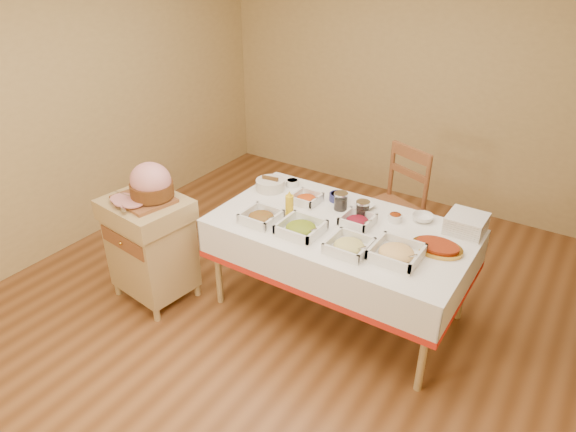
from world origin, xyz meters
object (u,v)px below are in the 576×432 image
(bread_basket, at_px, (270,184))
(plate_stack, at_px, (466,223))
(dining_table, at_px, (340,244))
(preserve_jar_right, at_px, (363,210))
(brass_platter, at_px, (437,247))
(dining_chair, at_px, (393,207))
(preserve_jar_left, at_px, (341,202))
(ham_on_board, at_px, (150,185))
(mustard_bottle, at_px, (289,204))
(butcher_cart, at_px, (151,243))

(bread_basket, xyz_separation_m, plate_stack, (1.51, 0.20, 0.02))
(dining_table, xyz_separation_m, preserve_jar_right, (0.07, 0.18, 0.22))
(dining_table, relative_size, preserve_jar_right, 14.13)
(preserve_jar_right, bearing_deg, brass_platter, -11.93)
(dining_chair, xyz_separation_m, preserve_jar_left, (-0.16, -0.67, 0.29))
(bread_basket, relative_size, brass_platter, 0.70)
(ham_on_board, distance_m, bread_basket, 0.96)
(dining_chair, xyz_separation_m, preserve_jar_right, (0.03, -0.69, 0.29))
(preserve_jar_left, distance_m, preserve_jar_right, 0.19)
(dining_table, xyz_separation_m, mustard_bottle, (-0.39, -0.07, 0.25))
(dining_chair, distance_m, brass_platter, 1.07)
(dining_table, relative_size, dining_chair, 1.77)
(dining_chair, relative_size, mustard_bottle, 5.38)
(preserve_jar_right, relative_size, bread_basket, 0.55)
(ham_on_board, height_order, plate_stack, ham_on_board)
(butcher_cart, distance_m, preserve_jar_left, 1.49)
(bread_basket, bearing_deg, mustard_bottle, -36.82)
(preserve_jar_left, bearing_deg, mustard_bottle, -134.44)
(preserve_jar_left, bearing_deg, preserve_jar_right, -7.51)
(dining_table, height_order, mustard_bottle, mustard_bottle)
(dining_table, bearing_deg, mustard_bottle, -169.81)
(bread_basket, bearing_deg, preserve_jar_right, -0.96)
(butcher_cart, xyz_separation_m, plate_stack, (2.07, 1.02, 0.34))
(preserve_jar_left, bearing_deg, plate_stack, 11.91)
(mustard_bottle, relative_size, bread_basket, 0.82)
(plate_stack, xyz_separation_m, brass_platter, (-0.08, -0.34, -0.04))
(dining_chair, xyz_separation_m, brass_platter, (0.63, -0.82, 0.25))
(dining_table, height_order, preserve_jar_left, preserve_jar_left)
(butcher_cart, relative_size, brass_platter, 2.56)
(ham_on_board, xyz_separation_m, bread_basket, (0.51, 0.79, -0.18))
(butcher_cart, bearing_deg, plate_stack, 26.31)
(butcher_cart, relative_size, bread_basket, 3.67)
(preserve_jar_right, bearing_deg, bread_basket, 179.04)
(butcher_cart, xyz_separation_m, preserve_jar_right, (1.38, 0.81, 0.33))
(mustard_bottle, height_order, plate_stack, mustard_bottle)
(dining_chair, distance_m, plate_stack, 0.91)
(dining_chair, height_order, ham_on_board, ham_on_board)
(dining_chair, relative_size, brass_platter, 3.08)
(ham_on_board, bearing_deg, butcher_cart, -141.94)
(butcher_cart, xyz_separation_m, mustard_bottle, (0.91, 0.56, 0.36))
(plate_stack, bearing_deg, dining_table, -152.57)
(butcher_cart, xyz_separation_m, dining_chair, (1.35, 1.51, 0.04))
(preserve_jar_left, bearing_deg, ham_on_board, -144.93)
(plate_stack, height_order, brass_platter, plate_stack)
(bread_basket, distance_m, brass_platter, 1.44)
(dining_table, xyz_separation_m, plate_stack, (0.76, 0.40, 0.22))
(butcher_cart, relative_size, plate_stack, 3.36)
(mustard_bottle, relative_size, brass_platter, 0.57)
(ham_on_board, bearing_deg, preserve_jar_left, 35.07)
(dining_table, height_order, ham_on_board, ham_on_board)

